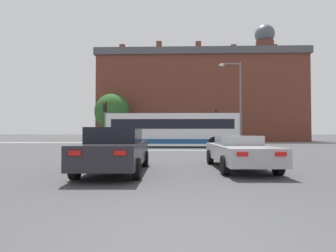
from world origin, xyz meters
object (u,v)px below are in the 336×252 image
Objects in this scene: car_roadster_right at (239,152)px; pedestrian_waiting at (124,135)px; traffic_light_near_left at (105,118)px; pedestrian_walking_west at (228,136)px; pedestrian_walking_east at (154,135)px; car_saloon_left at (116,149)px; bus_crossing_lead at (172,129)px; traffic_light_far_right at (216,120)px; street_lamp_junction at (237,96)px; traffic_light_far_left at (137,123)px.

pedestrian_waiting is (-9.43, 25.47, 0.34)m from car_roadster_right.
traffic_light_near_left reaches higher than pedestrian_walking_west.
pedestrian_walking_west is at bearing 146.88° from pedestrian_walking_east.
pedestrian_walking_east reaches higher than car_saloon_left.
bus_crossing_lead is 12.85m from pedestrian_walking_west.
pedestrian_waiting is (-6.73, 10.20, -0.72)m from bus_crossing_lead.
car_saloon_left is at bearing 15.43° from pedestrian_waiting.
traffic_light_near_left is at bearing -129.15° from traffic_light_far_right.
car_saloon_left is 2.76× the size of pedestrian_walking_east.
street_lamp_junction is (7.75, 15.02, 3.96)m from car_saloon_left.
street_lamp_junction reaches higher than traffic_light_far_left.
street_lamp_junction is at bearing 94.75° from pedestrian_walking_east.
car_saloon_left reaches higher than car_roadster_right.
traffic_light_near_left is at bearing -52.13° from bus_crossing_lead.
bus_crossing_lead is at bearing 82.06° from car_saloon_left.
car_roadster_right is at bearing -73.15° from traffic_light_far_left.
bus_crossing_lead is at bearing 38.29° from pedestrian_waiting.
street_lamp_junction reaches higher than pedestrian_waiting.
traffic_light_far_left is 12.47m from pedestrian_walking_west.
pedestrian_waiting reaches higher than pedestrian_walking_west.
traffic_light_near_left is 0.49× the size of street_lamp_junction.
car_roadster_right is 1.27× the size of traffic_light_far_left.
car_saloon_left is at bearing -73.13° from traffic_light_near_left.
pedestrian_waiting is (-12.44, 0.73, -2.03)m from traffic_light_far_right.
traffic_light_far_left is at bearing 88.22° from pedestrian_waiting.
pedestrian_walking_east is 10.04m from pedestrian_walking_west.
car_roadster_right is (4.50, 1.00, -0.14)m from car_saloon_left.
traffic_light_far_right is at bearing -2.79° from traffic_light_far_left.
bus_crossing_lead is 2.75× the size of traffic_light_far_right.
pedestrian_waiting is 14.13m from pedestrian_walking_west.
car_saloon_left is 2.92× the size of pedestrian_walking_west.
car_roadster_right is 26.77m from pedestrian_walking_east.
car_saloon_left is at bearing -106.27° from traffic_light_far_right.
pedestrian_walking_east is (-8.58, 12.22, -3.72)m from street_lamp_junction.
pedestrian_waiting is at bearing 139.08° from pedestrian_walking_west.
traffic_light_far_right is at bearing 148.91° from bus_crossing_lead.
traffic_light_far_left is 0.86× the size of traffic_light_far_right.
car_saloon_left is 16.39m from bus_crossing_lead.
traffic_light_far_left is 2.35× the size of pedestrian_walking_west.
bus_crossing_lead is at bearing 73.14° from pedestrian_walking_east.
traffic_light_near_left is 2.34× the size of pedestrian_walking_west.
traffic_light_far_right is 2.84m from pedestrian_walking_west.
car_saloon_left is 0.61× the size of street_lamp_junction.
street_lamp_junction reaches higher than pedestrian_walking_east.
street_lamp_junction is at bearing 75.41° from car_roadster_right.
street_lamp_junction is (3.25, 14.02, 4.10)m from car_roadster_right.
car_roadster_right is 0.40× the size of bus_crossing_lead.
bus_crossing_lead is 11.30m from pedestrian_walking_east.
street_lamp_junction reaches higher than traffic_light_far_right.
street_lamp_junction is at bearing 52.81° from pedestrian_waiting.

